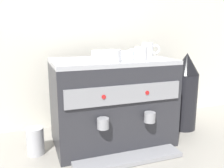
# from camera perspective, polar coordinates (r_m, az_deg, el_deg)

# --- Properties ---
(ground_plane) EXTENTS (4.00, 4.00, 0.00)m
(ground_plane) POSITION_cam_1_polar(r_m,az_deg,el_deg) (1.46, -0.00, -12.95)
(ground_plane) COLOR #9E998E
(tiled_backsplash_wall) EXTENTS (2.80, 0.03, 1.10)m
(tiled_backsplash_wall) POSITION_cam_1_polar(r_m,az_deg,el_deg) (1.65, -4.09, 9.84)
(tiled_backsplash_wall) COLOR silver
(tiled_backsplash_wall) RESTS_ON ground_plane
(espresso_machine) EXTENTS (0.64, 0.48, 0.47)m
(espresso_machine) POSITION_cam_1_polar(r_m,az_deg,el_deg) (1.37, 0.06, -4.17)
(espresso_machine) COLOR #2D2D33
(espresso_machine) RESTS_ON ground_plane
(ceramic_cup_0) EXTENTS (0.09, 0.08, 0.07)m
(ceramic_cup_0) POSITION_cam_1_polar(r_m,az_deg,el_deg) (1.26, 6.48, 6.97)
(ceramic_cup_0) COLOR white
(ceramic_cup_0) RESTS_ON espresso_machine
(ceramic_cup_1) EXTENTS (0.10, 0.08, 0.08)m
(ceramic_cup_1) POSITION_cam_1_polar(r_m,az_deg,el_deg) (1.49, 8.33, 7.95)
(ceramic_cup_1) COLOR white
(ceramic_cup_1) RESTS_ON espresso_machine
(ceramic_cup_2) EXTENTS (0.10, 0.09, 0.06)m
(ceramic_cup_2) POSITION_cam_1_polar(r_m,az_deg,el_deg) (1.20, 0.03, 6.51)
(ceramic_cup_2) COLOR white
(ceramic_cup_2) RESTS_ON espresso_machine
(ceramic_bowl_0) EXTENTS (0.09, 0.09, 0.04)m
(ceramic_bowl_0) POSITION_cam_1_polar(r_m,az_deg,el_deg) (1.37, 3.69, 6.78)
(ceramic_bowl_0) COLOR silver
(ceramic_bowl_0) RESTS_ON espresso_machine
(ceramic_bowl_1) EXTENTS (0.11, 0.11, 0.04)m
(ceramic_bowl_1) POSITION_cam_1_polar(r_m,az_deg,el_deg) (1.41, -2.64, 6.93)
(ceramic_bowl_1) COLOR silver
(ceramic_bowl_1) RESTS_ON espresso_machine
(coffee_grinder) EXTENTS (0.16, 0.16, 0.49)m
(coffee_grinder) POSITION_cam_1_polar(r_m,az_deg,el_deg) (1.62, 16.47, -1.65)
(coffee_grinder) COLOR black
(coffee_grinder) RESTS_ON ground_plane
(milk_pitcher) EXTENTS (0.09, 0.09, 0.14)m
(milk_pitcher) POSITION_cam_1_polar(r_m,az_deg,el_deg) (1.35, -17.28, -12.46)
(milk_pitcher) COLOR #B7B7BC
(milk_pitcher) RESTS_ON ground_plane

